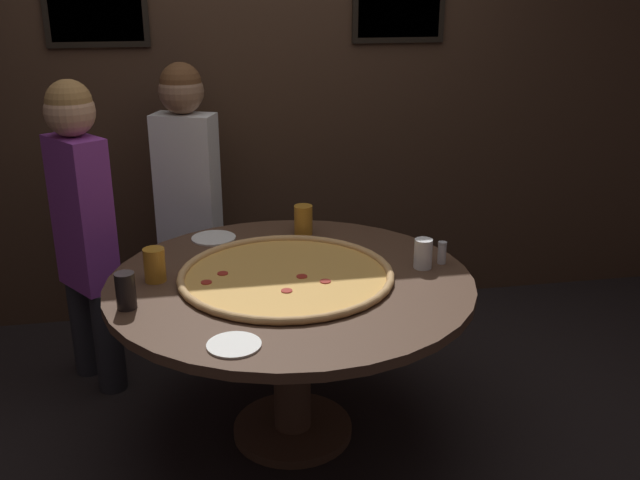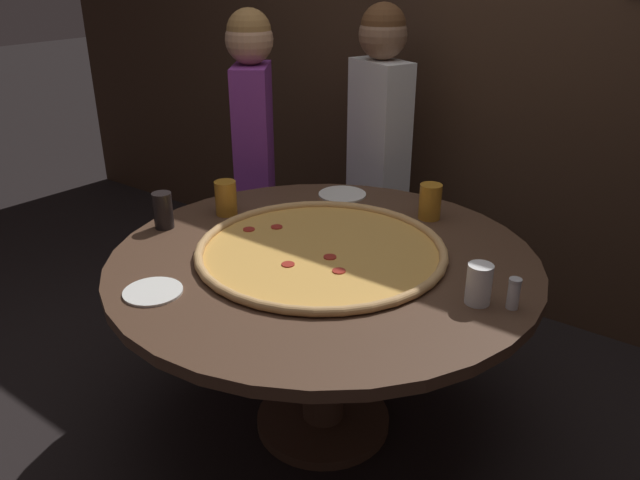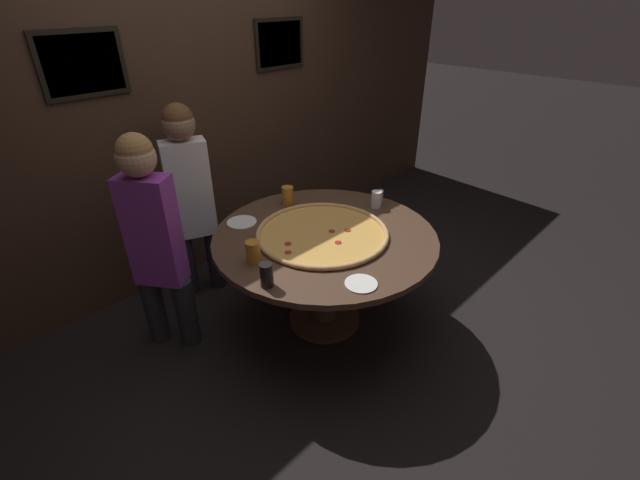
% 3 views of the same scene
% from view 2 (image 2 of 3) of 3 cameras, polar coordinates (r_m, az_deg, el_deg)
% --- Properties ---
extents(ground_plane, '(24.00, 24.00, 0.00)m').
position_cam_2_polar(ground_plane, '(2.58, 0.28, -16.34)').
color(ground_plane, black).
extents(back_wall, '(6.40, 0.08, 2.60)m').
position_cam_2_polar(back_wall, '(3.16, 15.62, 16.73)').
color(back_wall, '#3D281C').
rests_on(back_wall, ground_plane).
extents(dining_table, '(1.49, 1.49, 0.74)m').
position_cam_2_polar(dining_table, '(2.23, 0.31, -4.64)').
color(dining_table, '#4C3323').
rests_on(dining_table, ground_plane).
extents(giant_pizza, '(0.88, 0.88, 0.03)m').
position_cam_2_polar(giant_pizza, '(2.18, 0.10, -0.88)').
color(giant_pizza, '#E5A84C').
rests_on(giant_pizza, dining_table).
extents(drink_cup_beside_pizza, '(0.09, 0.09, 0.14)m').
position_cam_2_polar(drink_cup_beside_pizza, '(2.52, -8.60, 3.82)').
color(drink_cup_beside_pizza, '#BC7A23').
rests_on(drink_cup_beside_pizza, dining_table).
extents(drink_cup_front_edge, '(0.07, 0.07, 0.14)m').
position_cam_2_polar(drink_cup_front_edge, '(2.44, -14.16, 2.64)').
color(drink_cup_front_edge, black).
rests_on(drink_cup_front_edge, dining_table).
extents(drink_cup_near_right, '(0.08, 0.08, 0.13)m').
position_cam_2_polar(drink_cup_near_right, '(1.91, 14.33, -3.92)').
color(drink_cup_near_right, white).
rests_on(drink_cup_near_right, dining_table).
extents(drink_cup_by_shaker, '(0.09, 0.09, 0.14)m').
position_cam_2_polar(drink_cup_by_shaker, '(2.49, 10.03, 3.48)').
color(drink_cup_by_shaker, '#BC7A23').
rests_on(drink_cup_by_shaker, dining_table).
extents(white_plate_left_side, '(0.18, 0.18, 0.01)m').
position_cam_2_polar(white_plate_left_side, '(2.00, -15.03, -4.58)').
color(white_plate_left_side, white).
rests_on(white_plate_left_side, dining_table).
extents(white_plate_near_front, '(0.21, 0.21, 0.01)m').
position_cam_2_polar(white_plate_near_front, '(2.72, 2.05, 4.20)').
color(white_plate_near_front, white).
rests_on(white_plate_near_front, dining_table).
extents(condiment_shaker, '(0.04, 0.04, 0.10)m').
position_cam_2_polar(condiment_shaker, '(1.92, 17.29, -4.68)').
color(condiment_shaker, silver).
rests_on(condiment_shaker, dining_table).
extents(diner_far_right, '(0.32, 0.38, 1.48)m').
position_cam_2_polar(diner_far_right, '(3.10, -6.05, 8.54)').
color(diner_far_right, '#232328').
rests_on(diner_far_right, ground_plane).
extents(diner_side_right, '(0.40, 0.27, 1.50)m').
position_cam_2_polar(diner_side_right, '(3.11, 5.38, 8.86)').
color(diner_side_right, '#232328').
rests_on(diner_side_right, ground_plane).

